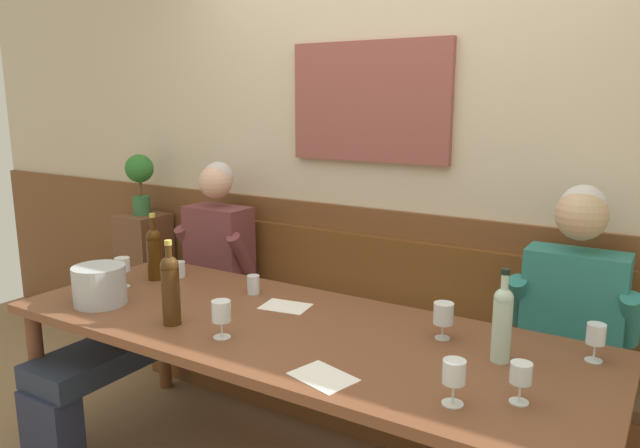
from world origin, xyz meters
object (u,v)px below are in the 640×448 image
Objects in this scene: person_right_seat at (552,381)px; water_tumbler_center at (179,269)px; wine_glass_left_end at (443,315)px; ice_bucket at (100,285)px; wine_bottle_clear_water at (170,288)px; person_left_seat at (175,292)px; dining_table at (292,342)px; wall_bench at (370,367)px; wine_glass_center_rear at (221,312)px; potted_plant at (140,176)px; wine_glass_mid_right at (596,335)px; water_tumbler_right at (253,284)px; wine_bottle_amber_mid at (502,321)px; wine_glass_mid_left at (521,374)px; wine_glass_by_bottle at (454,375)px; wine_glass_right_end at (123,266)px; wine_bottle_green_tall at (154,252)px.

water_tumbler_center is at bearing -178.18° from person_right_seat.
water_tumbler_center is at bearing 177.64° from wine_glass_left_end.
wine_bottle_clear_water reaches higher than ice_bucket.
water_tumbler_center is (0.11, -0.07, 0.17)m from person_left_seat.
dining_table is 0.93m from water_tumbler_center.
wine_glass_left_end is (0.57, -0.52, 0.56)m from wall_bench.
potted_plant reaches higher than wine_glass_center_rear.
wine_glass_mid_right is at bearing 14.68° from ice_bucket.
ice_bucket is 2.89× the size of water_tumbler_center.
water_tumbler_right is at bearing -8.13° from person_left_seat.
wine_glass_left_end is at bearing -170.60° from wine_glass_mid_right.
wine_bottle_amber_mid is 1.21m from water_tumbler_right.
wine_glass_center_rear is (-1.10, -0.09, 0.01)m from wine_glass_mid_left.
wine_glass_by_bottle is at bearing -1.67° from wine_glass_center_rear.
wine_bottle_clear_water is 4.41× the size of water_tumbler_center.
wine_glass_by_bottle is at bearing -107.38° from person_right_seat.
wine_bottle_amber_mid is (0.81, -0.60, 0.62)m from wall_bench.
wall_bench is at bearing 50.46° from water_tumbler_right.
wine_glass_center_rear is (-0.16, -0.24, 0.17)m from dining_table.
person_right_seat is 9.33× the size of wine_glass_left_end.
wine_glass_right_end is at bearing -176.17° from wine_bottle_amber_mid.
wine_bottle_amber_mid is at bearing 20.10° from wine_glass_center_rear.
wine_glass_by_bottle is at bearing -14.06° from wine_bottle_green_tall.
wine_glass_by_bottle is at bearing -22.46° from potted_plant.
person_left_seat is 1.59m from wine_glass_left_end.
water_tumbler_center is (0.07, 0.09, -0.10)m from wine_bottle_green_tall.
potted_plant is (-0.70, 0.76, 0.31)m from wine_glass_right_end.
wine_glass_left_end is (-0.39, -0.12, 0.22)m from person_right_seat.
wine_bottle_green_tall is 2.33× the size of wine_glass_right_end.
person_right_seat reaches higher than water_tumbler_right.
dining_table is at bearing 160.71° from wine_glass_by_bottle.
wine_glass_left_end is 0.53m from wine_glass_mid_right.
wine_glass_mid_right is at bearing -12.91° from person_right_seat.
ice_bucket reaches higher than water_tumbler_right.
wine_glass_right_end is at bearing 171.56° from wine_glass_by_bottle.
wine_glass_right_end is 1.07m from potted_plant.
wine_bottle_green_tall is 2.39× the size of wine_glass_left_end.
wine_bottle_amber_mid is 3.79× the size of water_tumbler_right.
dining_table is at bearing -16.21° from water_tumbler_center.
person_left_seat is 1.84m from wine_bottle_amber_mid.
potted_plant is at bearing 161.07° from wine_glass_mid_left.
potted_plant is (-1.26, 0.99, 0.26)m from wine_bottle_clear_water.
wine_glass_center_rear is at bearing -0.71° from wine_bottle_clear_water.
wine_glass_mid_right is 0.35× the size of potted_plant.
ice_bucket is 1.69× the size of wine_glass_mid_right.
wine_bottle_green_tall is 0.89m from wine_glass_center_rear.
wine_glass_center_rear is (-0.94, 0.03, 0.01)m from wine_glass_by_bottle.
person_right_seat is 1.52m from wine_bottle_clear_water.
ice_bucket is at bearing -163.39° from person_right_seat.
dining_table is 0.62m from wine_glass_left_end.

